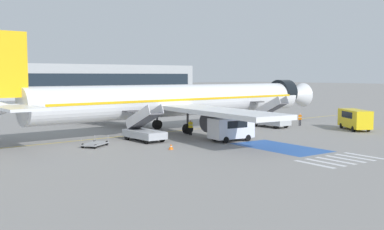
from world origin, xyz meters
The scene contains 21 objects.
ground_plane centered at (0.00, 0.00, 0.00)m, with size 600.00×600.00×0.00m, color gray.
apron_leadline_yellow centered at (1.79, -0.35, 0.00)m, with size 0.20×81.41×0.01m, color gold.
apron_stand_patch_blue centered at (1.79, -15.78, 0.00)m, with size 4.57×8.65×0.01m, color #2856A8.
apron_walkway_bar_0 centered at (-1.81, -22.59, 0.00)m, with size 0.44×3.60×0.01m, color silver.
apron_walkway_bar_1 centered at (-0.61, -22.59, 0.00)m, with size 0.44×3.60×0.01m, color silver.
apron_walkway_bar_2 centered at (0.59, -22.59, 0.00)m, with size 0.44×3.60×0.01m, color silver.
apron_walkway_bar_3 centered at (1.79, -22.59, 0.00)m, with size 0.44×3.60×0.01m, color silver.
apron_walkway_bar_4 centered at (2.99, -22.59, 0.00)m, with size 0.44×3.60×0.01m, color silver.
apron_walkway_bar_5 centered at (4.19, -22.59, 0.00)m, with size 0.44×3.60×0.01m, color silver.
airliner centered at (1.11, -0.40, 3.51)m, with size 46.92×36.55×10.32m.
boarding_stairs_forward centered at (12.39, -3.90, 0.98)m, with size 2.56×5.36×3.95m.
boarding_stairs_aft centered at (-6.26, -5.34, 0.95)m, with size 2.56×5.36×3.72m.
fuel_tanker centered at (-4.95, 20.98, 1.72)m, with size 2.76×8.66×3.41m.
service_van_0 centered at (18.45, -11.74, 1.42)m, with size 4.36×5.52×2.39m.
service_van_1 centered at (0.74, -10.24, 1.36)m, with size 4.43×2.20×2.28m.
baggage_cart centered at (-11.57, -5.81, 0.26)m, with size 2.98×2.77×0.87m.
ground_crew_0 centered at (-0.05, -4.42, 0.94)m, with size 0.41×0.49×1.65m.
ground_crew_1 centered at (16.66, -4.95, 0.91)m, with size 0.46×0.48×1.59m.
traffic_cone_0 centered at (22.05, -7.53, 0.27)m, with size 0.48×0.48×0.54m.
traffic_cone_1 centered at (-6.80, -11.11, 0.24)m, with size 0.43×0.43×0.48m.
terminal_building centered at (9.11, 82.48, 4.81)m, with size 96.28×12.10×9.61m.
Camera 1 is at (-27.47, -43.69, 6.40)m, focal length 42.00 mm.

